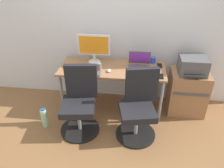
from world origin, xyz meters
TOP-DOWN VIEW (x-y plane):
  - ground_plane at (0.00, 0.00)m, footprint 5.28×5.28m
  - back_wall at (0.00, 0.38)m, footprint 4.40×0.04m
  - desk at (0.00, 0.00)m, footprint 1.54×0.61m
  - office_chair_left at (-0.38, -0.53)m, footprint 0.54×0.54m
  - office_chair_right at (0.40, -0.53)m, footprint 0.54×0.54m
  - side_cabinet at (1.13, 0.05)m, footprint 0.55×0.43m
  - printer at (1.13, 0.05)m, footprint 0.38×0.40m
  - water_bottle_on_floor at (-0.91, -0.56)m, footprint 0.09×0.09m
  - desktop_monitor at (-0.29, 0.16)m, footprint 0.48×0.18m
  - open_laptop at (0.38, 0.06)m, footprint 0.31×0.28m
  - keyboard_by_monitor at (-0.31, -0.22)m, footprint 0.34×0.12m
  - keyboard_by_laptop at (0.42, -0.22)m, footprint 0.34×0.12m
  - mouse_by_monitor at (-0.70, -0.04)m, footprint 0.06×0.10m
  - mouse_by_laptop at (-0.04, -0.12)m, footprint 0.06×0.10m
  - coffee_mug at (0.59, 0.23)m, footprint 0.08×0.08m
  - pen_cup at (-0.18, -0.09)m, footprint 0.07×0.07m
  - phone_near_monitor at (0.69, 0.14)m, footprint 0.07×0.14m
  - phone_near_laptop at (0.68, -0.18)m, footprint 0.07×0.14m

SIDE VIEW (x-z plane):
  - ground_plane at x=0.00m, z-range 0.00..0.00m
  - water_bottle_on_floor at x=-0.91m, z-range -0.01..0.30m
  - side_cabinet at x=1.13m, z-range 0.00..0.67m
  - office_chair_left at x=-0.38m, z-range -0.05..0.89m
  - office_chair_right at x=0.40m, z-range -0.05..0.89m
  - desk at x=0.00m, z-range 0.28..0.99m
  - phone_near_monitor at x=0.69m, z-range 0.71..0.72m
  - phone_near_laptop at x=0.68m, z-range 0.71..0.72m
  - keyboard_by_monitor at x=-0.31m, z-range 0.71..0.73m
  - keyboard_by_laptop at x=0.42m, z-range 0.71..0.73m
  - mouse_by_monitor at x=-0.70m, z-range 0.71..0.74m
  - mouse_by_laptop at x=-0.04m, z-range 0.71..0.74m
  - coffee_mug at x=0.59m, z-range 0.71..0.80m
  - pen_cup at x=-0.18m, z-range 0.71..0.81m
  - open_laptop at x=0.38m, z-range 0.65..0.87m
  - printer at x=1.13m, z-range 0.67..0.91m
  - desktop_monitor at x=-0.29m, z-range 0.74..1.17m
  - back_wall at x=0.00m, z-range 0.00..2.60m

